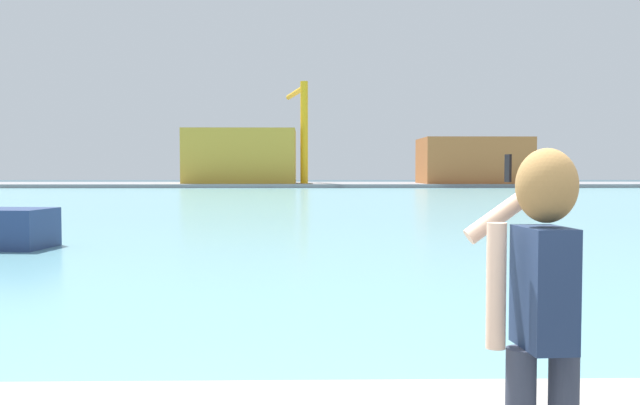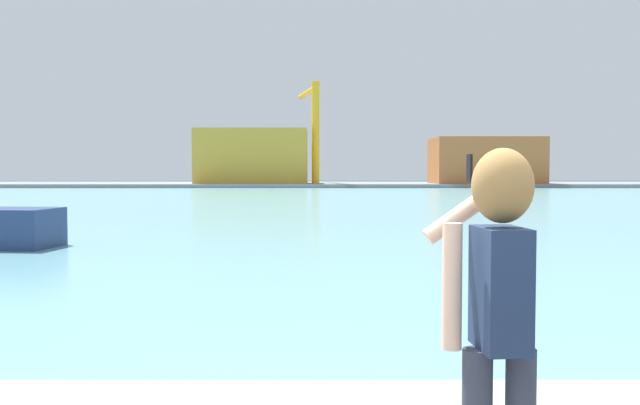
% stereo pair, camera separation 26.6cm
% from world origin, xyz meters
% --- Properties ---
extents(ground_plane, '(220.00, 220.00, 0.00)m').
position_xyz_m(ground_plane, '(0.00, 50.00, 0.00)').
color(ground_plane, '#334751').
extents(harbor_water, '(140.00, 100.00, 0.02)m').
position_xyz_m(harbor_water, '(0.00, 52.00, 0.01)').
color(harbor_water, '#6BA8B2').
rests_on(harbor_water, ground_plane).
extents(far_shore_dock, '(140.00, 20.00, 0.48)m').
position_xyz_m(far_shore_dock, '(0.00, 92.00, 0.24)').
color(far_shore_dock, gray).
rests_on(far_shore_dock, ground_plane).
extents(person_photographer, '(0.53, 0.55, 1.74)m').
position_xyz_m(person_photographer, '(0.57, -0.20, 1.55)').
color(person_photographer, '#2D3342').
rests_on(person_photographer, quay_promenade).
extents(warehouse_left, '(14.67, 9.64, 7.20)m').
position_xyz_m(warehouse_left, '(-9.34, 89.95, 4.08)').
color(warehouse_left, gold).
rests_on(warehouse_left, far_shore_dock).
extents(warehouse_right, '(13.90, 9.67, 6.01)m').
position_xyz_m(warehouse_right, '(21.72, 88.42, 3.48)').
color(warehouse_right, '#B26633').
rests_on(warehouse_right, far_shore_dock).
extents(port_crane, '(3.20, 12.61, 13.34)m').
position_xyz_m(port_crane, '(-1.18, 89.15, 8.97)').
color(port_crane, yellow).
rests_on(port_crane, far_shore_dock).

